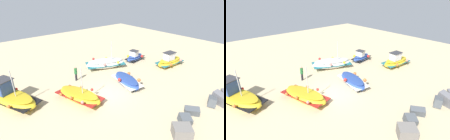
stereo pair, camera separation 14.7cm
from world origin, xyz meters
TOP-DOWN VIEW (x-y plane):
  - ground_plane at (0.00, 0.00)m, footprint 54.54×54.54m
  - fishing_boat_0 at (2.46, -0.85)m, footprint 3.13×4.98m
  - fishing_boat_1 at (-10.92, -0.15)m, footprint 4.39×2.28m
  - fishing_boat_2 at (7.30, -4.18)m, footprint 3.85×5.53m
  - fishing_boat_3 at (-8.71, -4.36)m, footprint 3.33×1.82m
  - fishing_boat_4 at (-2.91, -0.16)m, footprint 2.47×4.34m
  - fishing_boat_5 at (-3.98, -5.11)m, footprint 5.45×3.72m
  - person_walking at (0.75, -4.43)m, footprint 0.32×0.32m
  - breakwater_rocks at (0.58, 7.52)m, footprint 19.48×2.45m

SIDE VIEW (x-z plane):
  - ground_plane at x=0.00m, z-range 0.00..0.00m
  - breakwater_rocks at x=0.58m, z-range -0.30..1.11m
  - fishing_boat_4 at x=-2.91m, z-range -0.05..0.94m
  - fishing_boat_0 at x=2.46m, z-range -1.26..2.22m
  - fishing_boat_3 at x=-8.71m, z-range -0.27..1.28m
  - fishing_boat_5 at x=-3.98m, z-range -1.16..2.28m
  - fishing_boat_1 at x=-10.92m, z-range -0.35..1.56m
  - fishing_boat_2 at x=7.30m, z-range -1.03..2.41m
  - person_walking at x=0.75m, z-range 0.13..1.81m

